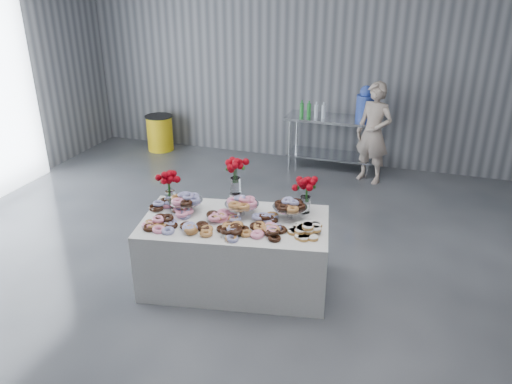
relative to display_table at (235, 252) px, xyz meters
The scene contains 16 objects.
ground 0.60m from the display_table, 113.02° to the right, with size 9.00×9.00×0.00m, color #34363B.
room_walls 2.34m from the display_table, 141.61° to the right, with size 8.04×9.04×4.02m.
display_table is the anchor object (origin of this frame).
prep_table 3.69m from the display_table, 84.74° to the left, with size 1.50×0.60×0.90m.
donut_mounds 0.42m from the display_table, 90.00° to the right, with size 1.80×0.80×0.09m, color #BD8345, non-canonical shape.
cake_stand_left 0.77m from the display_table, behind, with size 0.36×0.36×0.17m.
cake_stand_mid 0.54m from the display_table, 81.94° to the left, with size 0.36×0.36×0.17m.
cake_stand_right 0.77m from the display_table, 25.63° to the left, with size 0.36×0.36×0.17m.
danish_pile 0.88m from the display_table, ahead, with size 0.48×0.48×0.11m, color white, non-canonical shape.
bouquet_left 1.04m from the display_table, behind, with size 0.26×0.26×0.42m.
bouquet_right 1.02m from the display_table, 33.58° to the left, with size 0.26×0.26×0.42m.
bouquet_center 0.83m from the display_table, 108.51° to the left, with size 0.26×0.26×0.57m.
water_jug 3.84m from the display_table, 77.13° to the left, with size 0.28×0.28×0.55m.
drink_bottles 3.63m from the display_table, 89.71° to the left, with size 0.54×0.08×0.27m, color #268C33, non-canonical shape.
person 3.55m from the display_table, 72.91° to the left, with size 0.58×0.38×1.58m, color #CC8C93.
trash_barrel 4.65m from the display_table, 127.97° to the left, with size 0.51×0.51×0.65m.
Camera 1 is at (1.81, -3.81, 3.09)m, focal length 35.00 mm.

